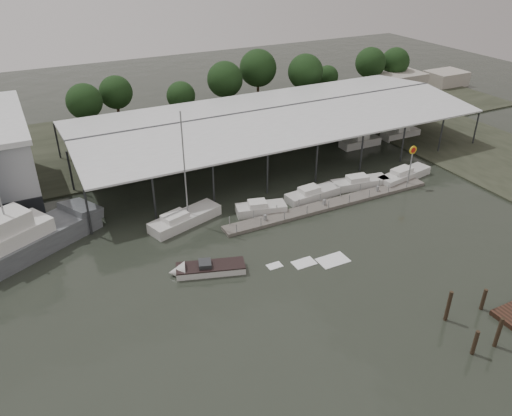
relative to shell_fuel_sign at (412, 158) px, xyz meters
name	(u,v)px	position (x,y,z in m)	size (l,w,h in m)	color
ground	(258,286)	(-27.00, -9.99, -3.93)	(200.00, 200.00, 0.00)	#252A22
land_strip_far	(138,140)	(-27.00, 32.01, -3.83)	(140.00, 30.00, 0.30)	#3C4030
land_strip_east	(503,160)	(18.00, 0.01, -3.83)	(20.00, 60.00, 0.30)	#3C4030
covered_boat_shed	(274,112)	(-10.00, 18.01, 2.20)	(58.24, 24.00, 6.96)	silver
floating_dock	(331,204)	(-12.00, 0.01, -3.72)	(28.00, 2.00, 1.40)	#66625A
shell_fuel_sign	(412,158)	(0.00, 0.00, 0.00)	(1.10, 0.18, 5.55)	gray
distant_commercial_buildings	(412,81)	(32.03, 34.70, -2.08)	(22.00, 8.00, 4.00)	#A0998D
grey_trawler	(23,241)	(-45.80, 5.67, -2.35)	(17.10, 11.87, 8.84)	slate
white_sailboat	(184,219)	(-29.24, 3.97, -3.27)	(8.97, 5.09, 13.27)	silver
speedboat_underway	(204,269)	(-30.66, -5.67, -3.53)	(17.83, 7.21, 2.00)	silver
moored_cruiser_0	(260,208)	(-20.40, 2.30, -3.31)	(6.19, 3.56, 1.70)	silver
moored_cruiser_1	(312,194)	(-13.04, 2.66, -3.31)	(7.20, 2.76, 1.70)	silver
moored_cruiser_2	(359,182)	(-5.81, 2.62, -3.31)	(7.76, 3.35, 1.70)	silver
moored_cruiser_3	(404,175)	(0.87, 1.77, -3.31)	(8.66, 3.60, 1.70)	silver
mooring_pilings	(498,331)	(-13.26, -24.99, -2.86)	(5.19, 7.00, 3.62)	#34261A
horizon_tree_line	(263,76)	(-1.34, 37.88, 2.08)	(67.82, 11.69, 10.33)	#2E2014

